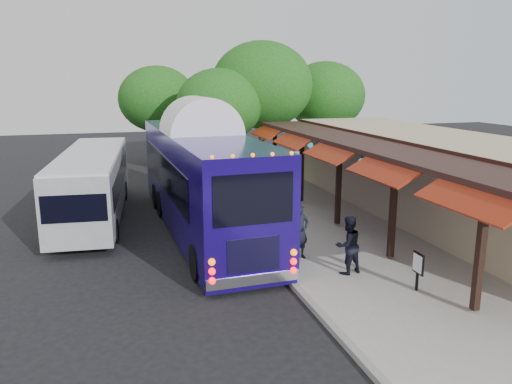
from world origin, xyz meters
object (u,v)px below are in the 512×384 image
object	(u,v)px
coach_bus	(202,175)
ped_a	(300,231)
ped_c	(247,171)
sign_board	(418,265)
ped_b	(348,245)
city_bus	(93,182)
ped_d	(232,173)

from	to	relation	value
coach_bus	ped_a	distance (m)	5.21
ped_c	sign_board	size ratio (longest dim) A/B	1.66
coach_bus	ped_b	size ratio (longest dim) A/B	7.37
city_bus	ped_b	distance (m)	11.92
city_bus	ped_c	xyz separation A→B (m)	(7.82, 3.43, -0.53)
coach_bus	ped_d	size ratio (longest dim) A/B	6.88
ped_d	sign_board	world-z (taller)	ped_d
ped_c	ped_d	distance (m)	1.28
city_bus	ped_d	bearing A→B (deg)	26.10
ped_b	ped_d	bearing A→B (deg)	-99.03
ped_b	sign_board	bearing A→B (deg)	114.91
ped_c	coach_bus	bearing A→B (deg)	26.86
city_bus	ped_c	distance (m)	8.56
ped_d	sign_board	distance (m)	13.76
ped_a	ped_c	distance (m)	11.17
coach_bus	ped_a	bearing A→B (deg)	-64.02
ped_b	ped_c	world-z (taller)	ped_c
ped_b	sign_board	size ratio (longest dim) A/B	1.63
city_bus	ped_b	size ratio (longest dim) A/B	6.10
coach_bus	ped_b	world-z (taller)	coach_bus
coach_bus	ped_a	xyz separation A→B (m)	(2.39, -4.47, -1.17)
ped_c	ped_b	bearing A→B (deg)	54.21
coach_bus	ped_c	bearing A→B (deg)	59.02
city_bus	ped_b	world-z (taller)	city_bus
coach_bus	city_bus	bearing A→B (deg)	140.49
ped_d	sign_board	bearing A→B (deg)	128.63
sign_board	ped_a	bearing A→B (deg)	124.74
ped_a	ped_c	bearing A→B (deg)	66.39
sign_board	coach_bus	bearing A→B (deg)	121.49
ped_a	ped_d	size ratio (longest dim) A/B	0.97
city_bus	sign_board	world-z (taller)	city_bus
sign_board	ped_c	bearing A→B (deg)	94.64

